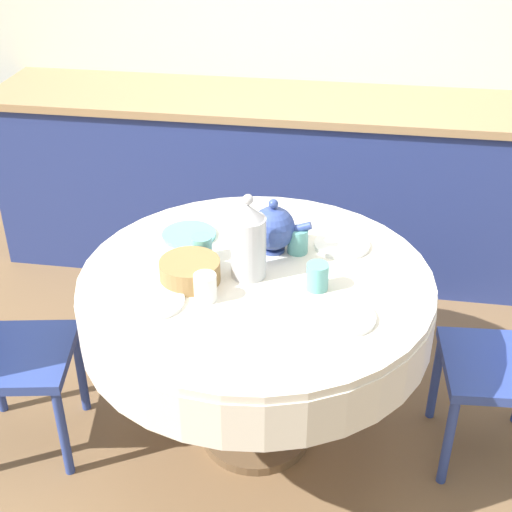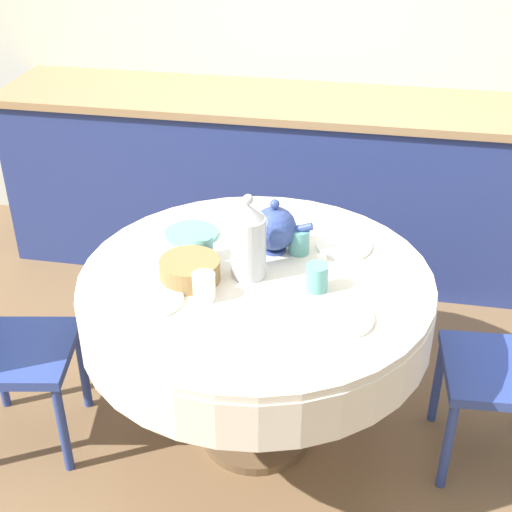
{
  "view_description": "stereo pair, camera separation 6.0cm",
  "coord_description": "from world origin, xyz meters",
  "views": [
    {
      "loc": [
        0.33,
        -2.09,
        2.14
      ],
      "look_at": [
        0.0,
        0.0,
        0.86
      ],
      "focal_mm": 50.0,
      "sensor_mm": 36.0,
      "label": 1
    },
    {
      "loc": [
        0.39,
        -2.08,
        2.14
      ],
      "look_at": [
        0.0,
        0.0,
        0.86
      ],
      "focal_mm": 50.0,
      "sensor_mm": 36.0,
      "label": 2
    }
  ],
  "objects": [
    {
      "name": "plate_near_left",
      "position": [
        -0.31,
        -0.22,
        0.78
      ],
      "size": [
        0.21,
        0.21,
        0.01
      ],
      "primitive_type": "cylinder",
      "color": "white",
      "rests_on": "dining_table"
    },
    {
      "name": "bread_basket",
      "position": [
        -0.22,
        -0.07,
        0.82
      ],
      "size": [
        0.21,
        0.21,
        0.08
      ],
      "primitive_type": "cylinder",
      "color": "olive",
      "rests_on": "dining_table"
    },
    {
      "name": "kitchen_counter",
      "position": [
        0.0,
        1.42,
        0.48
      ],
      "size": [
        3.24,
        0.64,
        0.95
      ],
      "color": "navy",
      "rests_on": "ground_plane"
    },
    {
      "name": "cup_far_right",
      "position": [
        0.13,
        0.19,
        0.83
      ],
      "size": [
        0.08,
        0.08,
        0.1
      ],
      "primitive_type": "cylinder",
      "color": "#5BA39E",
      "rests_on": "dining_table"
    },
    {
      "name": "dining_table",
      "position": [
        0.0,
        0.0,
        0.65
      ],
      "size": [
        1.27,
        1.27,
        0.78
      ],
      "color": "brown",
      "rests_on": "ground_plane"
    },
    {
      "name": "plate_far_right",
      "position": [
        0.29,
        0.25,
        0.78
      ],
      "size": [
        0.21,
        0.21,
        0.01
      ],
      "primitive_type": "cylinder",
      "color": "white",
      "rests_on": "dining_table"
    },
    {
      "name": "cup_far_left",
      "position": [
        -0.21,
        0.08,
        0.83
      ],
      "size": [
        0.08,
        0.08,
        0.1
      ],
      "primitive_type": "cylinder",
      "color": "#5BA39E",
      "rests_on": "dining_table"
    },
    {
      "name": "plate_near_right",
      "position": [
        0.32,
        -0.21,
        0.78
      ],
      "size": [
        0.21,
        0.21,
        0.01
      ],
      "primitive_type": "cylinder",
      "color": "white",
      "rests_on": "dining_table"
    },
    {
      "name": "coffee_carafe",
      "position": [
        -0.03,
        0.0,
        0.91
      ],
      "size": [
        0.12,
        0.12,
        0.32
      ],
      "color": "#B2B2B7",
      "rests_on": "dining_table"
    },
    {
      "name": "wall_back",
      "position": [
        0.0,
        1.75,
        1.3
      ],
      "size": [
        7.0,
        0.05,
        2.6
      ],
      "color": "beige",
      "rests_on": "ground_plane"
    },
    {
      "name": "ground_plane",
      "position": [
        0.0,
        0.0,
        0.0
      ],
      "size": [
        12.0,
        12.0,
        0.0
      ],
      "primitive_type": "plane",
      "color": "brown"
    },
    {
      "name": "plate_far_left",
      "position": [
        -0.3,
        0.24,
        0.78
      ],
      "size": [
        0.21,
        0.21,
        0.01
      ],
      "primitive_type": "cylinder",
      "color": "#60BCB7",
      "rests_on": "dining_table"
    },
    {
      "name": "cup_near_left",
      "position": [
        -0.14,
        -0.17,
        0.83
      ],
      "size": [
        0.08,
        0.08,
        0.1
      ],
      "primitive_type": "cylinder",
      "color": "white",
      "rests_on": "dining_table"
    },
    {
      "name": "cup_near_right",
      "position": [
        0.22,
        -0.05,
        0.83
      ],
      "size": [
        0.08,
        0.08,
        0.1
      ],
      "primitive_type": "cylinder",
      "color": "#5BA39E",
      "rests_on": "dining_table"
    },
    {
      "name": "teapot",
      "position": [
        0.04,
        0.18,
        0.87
      ],
      "size": [
        0.23,
        0.16,
        0.21
      ],
      "color": "#33478E",
      "rests_on": "dining_table"
    }
  ]
}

